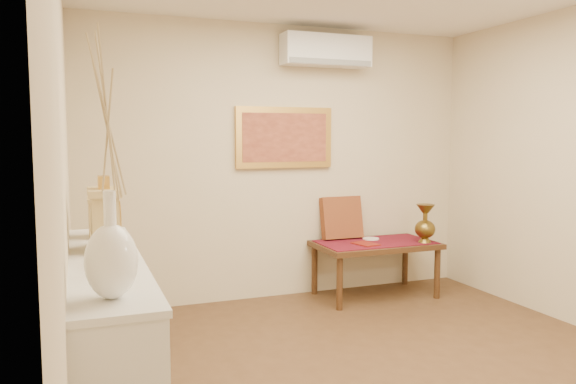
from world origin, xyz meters
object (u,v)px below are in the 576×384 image
display_ledge (107,350)px  low_table (375,249)px  wooden_chest (102,217)px  brass_urn_tall (425,219)px  white_vase (108,162)px  mantel_clock (105,218)px

display_ledge → low_table: display_ledge is taller
display_ledge → wooden_chest: (0.02, 0.68, 0.61)m
brass_urn_tall → low_table: size_ratio=0.39×
wooden_chest → low_table: wooden_chest is taller
white_vase → wooden_chest: (0.03, 1.46, -0.41)m
brass_urn_tall → wooden_chest: 3.27m
wooden_chest → low_table: (2.65, 1.20, -0.62)m
display_ledge → mantel_clock: (0.02, 0.25, 0.66)m
display_ledge → wooden_chest: 0.91m
low_table → mantel_clock: bearing=-148.4°
brass_urn_tall → display_ledge: size_ratio=0.23×
white_vase → mantel_clock: bearing=88.4°
white_vase → display_ledge: (0.01, 0.78, -1.02)m
mantel_clock → wooden_chest: (-0.00, 0.43, -0.05)m
brass_urn_tall → mantel_clock: bearing=-155.2°
white_vase → wooden_chest: 1.52m
wooden_chest → brass_urn_tall: bearing=17.9°
mantel_clock → display_ledge: bearing=-94.8°
mantel_clock → wooden_chest: 0.44m
mantel_clock → low_table: mantel_clock is taller
brass_urn_tall → display_ledge: (-3.12, -1.68, -0.30)m
display_ledge → mantel_clock: 0.71m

